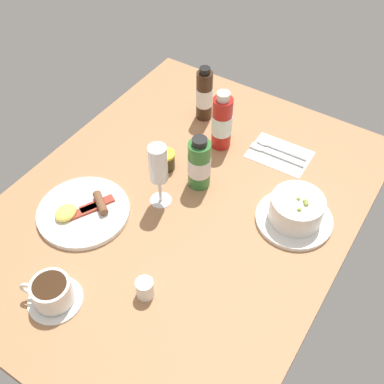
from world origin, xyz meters
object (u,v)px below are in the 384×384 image
porridge_bowl (296,211)px  coffee_cup (52,293)px  sauce_bottle_red (222,122)px  sauce_bottle_green (201,164)px  sauce_bottle_brown (204,95)px  jam_jar (166,160)px  creamer_jug (145,288)px  wine_glass (158,167)px  breakfast_plate (83,211)px  cutlery_setting (278,153)px

porridge_bowl → coffee_cup: size_ratio=1.52×
porridge_bowl → sauce_bottle_red: sauce_bottle_red is taller
coffee_cup → sauce_bottle_green: size_ratio=0.80×
porridge_bowl → sauce_bottle_brown: 46.94cm
porridge_bowl → jam_jar: porridge_bowl is taller
coffee_cup → creamer_jug: size_ratio=2.32×
sauce_bottle_red → coffee_cup: bearing=175.6°
wine_glass → jam_jar: bearing=27.8°
jam_jar → breakfast_plate: bearing=161.9°
coffee_cup → creamer_jug: 19.96cm
creamer_jug → sauce_bottle_red: 53.02cm
wine_glass → coffee_cup: bearing=175.8°
sauce_bottle_red → sauce_bottle_brown: (8.30, 10.91, -0.27)cm
wine_glass → sauce_bottle_brown: (35.47, 8.72, -4.30)cm
cutlery_setting → coffee_cup: bearing=163.3°
creamer_jug → sauce_bottle_red: bearing=12.1°
cutlery_setting → porridge_bowl: bearing=-145.2°
jam_jar → sauce_bottle_brown: 25.37cm
sauce_bottle_red → breakfast_plate: 45.17cm
cutlery_setting → creamer_jug: bearing=175.1°
creamer_jug → sauce_bottle_red: size_ratio=0.30×
cutlery_setting → sauce_bottle_brown: size_ratio=1.00×
cutlery_setting → sauce_bottle_green: 26.29cm
sauce_bottle_red → sauce_bottle_brown: 13.71cm
sauce_bottle_green → breakfast_plate: bearing=142.2°
porridge_bowl → sauce_bottle_green: bearing=94.1°
sauce_bottle_brown → cutlery_setting: bearing=-96.0°
sauce_bottle_green → breakfast_plate: (-25.05, 19.45, -6.32)cm
sauce_bottle_green → jam_jar: bearing=89.2°
wine_glass → sauce_bottle_brown: size_ratio=1.07×
porridge_bowl → sauce_bottle_brown: sauce_bottle_brown is taller
porridge_bowl → coffee_cup: porridge_bowl is taller
sauce_bottle_red → cutlery_setting: bearing=-71.0°
porridge_bowl → sauce_bottle_red: size_ratio=1.06×
wine_glass → sauce_bottle_green: wine_glass is taller
sauce_bottle_green → cutlery_setting: bearing=-29.9°
wine_glass → cutlery_setting: bearing=-29.0°
cutlery_setting → creamer_jug: 57.29cm
porridge_bowl → sauce_bottle_green: (-1.93, 26.56, 3.36)cm
coffee_cup → sauce_bottle_red: bearing=-4.4°
porridge_bowl → sauce_bottle_brown: size_ratio=1.10×
jam_jar → sauce_bottle_green: size_ratio=0.34×
porridge_bowl → creamer_jug: size_ratio=3.53×
cutlery_setting → creamer_jug: size_ratio=3.19×
cutlery_setting → sauce_bottle_green: bearing=150.1°
creamer_jug → wine_glass: bearing=28.5°
jam_jar → sauce_bottle_green: sauce_bottle_green is taller
creamer_jug → breakfast_plate: creamer_jug is taller
porridge_bowl → creamer_jug: bearing=153.0°
cutlery_setting → sauce_bottle_green: (-21.97, 12.63, 6.99)cm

